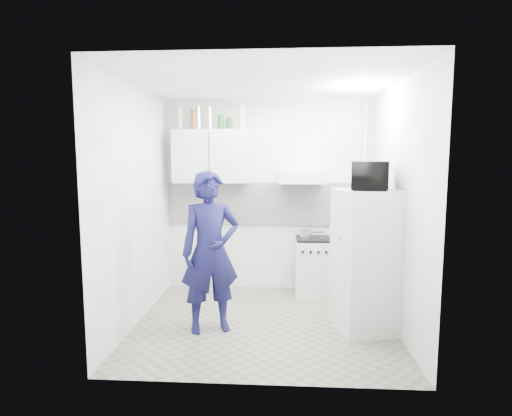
{
  "coord_description": "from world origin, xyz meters",
  "views": [
    {
      "loc": [
        0.17,
        -4.26,
        1.78
      ],
      "look_at": [
        -0.1,
        0.3,
        1.25
      ],
      "focal_mm": 28.0,
      "sensor_mm": 36.0,
      "label": 1
    }
  ],
  "objects": [
    {
      "name": "floor",
      "position": [
        0.0,
        0.0,
        0.0
      ],
      "size": [
        2.8,
        2.8,
        0.0
      ],
      "primitive_type": "plane",
      "color": "slate",
      "rests_on": "ground"
    },
    {
      "name": "ceiling",
      "position": [
        0.0,
        0.0,
        2.6
      ],
      "size": [
        2.8,
        2.8,
        0.0
      ],
      "primitive_type": "plane",
      "color": "white",
      "rests_on": "wall_back"
    },
    {
      "name": "wall_back",
      "position": [
        0.0,
        1.25,
        1.3
      ],
      "size": [
        2.8,
        0.0,
        2.8
      ],
      "primitive_type": "plane",
      "rotation": [
        1.57,
        0.0,
        0.0
      ],
      "color": "white",
      "rests_on": "floor"
    },
    {
      "name": "wall_left",
      "position": [
        -1.4,
        0.0,
        1.3
      ],
      "size": [
        0.0,
        2.6,
        2.6
      ],
      "primitive_type": "plane",
      "rotation": [
        1.57,
        0.0,
        1.57
      ],
      "color": "white",
      "rests_on": "floor"
    },
    {
      "name": "wall_right",
      "position": [
        1.4,
        0.0,
        1.3
      ],
      "size": [
        0.0,
        2.6,
        2.6
      ],
      "primitive_type": "plane",
      "rotation": [
        1.57,
        0.0,
        -1.57
      ],
      "color": "white",
      "rests_on": "floor"
    },
    {
      "name": "person",
      "position": [
        -0.55,
        -0.22,
        0.85
      ],
      "size": [
        0.72,
        0.6,
        1.69
      ],
      "primitive_type": "imported",
      "rotation": [
        0.0,
        0.0,
        0.36
      ],
      "color": "#11113A",
      "rests_on": "floor"
    },
    {
      "name": "stove",
      "position": [
        0.62,
        1.0,
        0.37
      ],
      "size": [
        0.47,
        0.47,
        0.74
      ],
      "primitive_type": "cube",
      "color": "silver",
      "rests_on": "floor"
    },
    {
      "name": "fridge",
      "position": [
        1.1,
        -0.08,
        0.75
      ],
      "size": [
        0.74,
        0.74,
        1.49
      ],
      "primitive_type": "cube",
      "rotation": [
        0.0,
        0.0,
        0.22
      ],
      "color": "silver",
      "rests_on": "floor"
    },
    {
      "name": "stove_top",
      "position": [
        0.62,
        1.0,
        0.76
      ],
      "size": [
        0.45,
        0.45,
        0.03
      ],
      "primitive_type": "cube",
      "color": "black",
      "rests_on": "stove"
    },
    {
      "name": "saucepan",
      "position": [
        0.52,
        1.05,
        0.82
      ],
      "size": [
        0.16,
        0.16,
        0.09
      ],
      "primitive_type": "cylinder",
      "color": "silver",
      "rests_on": "stove_top"
    },
    {
      "name": "microwave",
      "position": [
        1.1,
        -0.08,
        1.64
      ],
      "size": [
        0.59,
        0.46,
        0.29
      ],
      "primitive_type": "imported",
      "rotation": [
        0.0,
        0.0,
        1.34
      ],
      "color": "black",
      "rests_on": "fridge"
    },
    {
      "name": "bottle_a",
      "position": [
        -1.17,
        1.07,
        2.36
      ],
      "size": [
        0.07,
        0.07,
        0.31
      ],
      "primitive_type": "cylinder",
      "color": "#B2B7BC",
      "rests_on": "upper_cabinet"
    },
    {
      "name": "bottle_b",
      "position": [
        -0.98,
        1.07,
        2.33
      ],
      "size": [
        0.07,
        0.07,
        0.26
      ],
      "primitive_type": "cylinder",
      "color": "brown",
      "rests_on": "upper_cabinet"
    },
    {
      "name": "bottle_c",
      "position": [
        -0.92,
        1.07,
        2.35
      ],
      "size": [
        0.07,
        0.07,
        0.3
      ],
      "primitive_type": "cylinder",
      "color": "silver",
      "rests_on": "upper_cabinet"
    },
    {
      "name": "bottle_d",
      "position": [
        -0.77,
        1.07,
        2.35
      ],
      "size": [
        0.07,
        0.07,
        0.3
      ],
      "primitive_type": "cylinder",
      "color": "silver",
      "rests_on": "upper_cabinet"
    },
    {
      "name": "canister_a",
      "position": [
        -0.62,
        1.07,
        2.3
      ],
      "size": [
        0.08,
        0.08,
        0.2
      ],
      "primitive_type": "cylinder",
      "color": "#144C1E",
      "rests_on": "upper_cabinet"
    },
    {
      "name": "canister_b",
      "position": [
        -0.5,
        1.07,
        2.28
      ],
      "size": [
        0.08,
        0.08,
        0.16
      ],
      "primitive_type": "cylinder",
      "color": "#144C1E",
      "rests_on": "upper_cabinet"
    },
    {
      "name": "bottle_e",
      "position": [
        -0.33,
        1.07,
        2.36
      ],
      "size": [
        0.08,
        0.08,
        0.32
      ],
      "primitive_type": "cylinder",
      "color": "#B2B7BC",
      "rests_on": "upper_cabinet"
    },
    {
      "name": "upper_cabinet",
      "position": [
        -0.75,
        1.07,
        1.85
      ],
      "size": [
        1.0,
        0.35,
        0.7
      ],
      "primitive_type": "cube",
      "color": "silver",
      "rests_on": "wall_back"
    },
    {
      "name": "range_hood",
      "position": [
        0.45,
        1.0,
        1.57
      ],
      "size": [
        0.6,
        0.5,
        0.14
      ],
      "primitive_type": "cube",
      "color": "silver",
      "rests_on": "wall_back"
    },
    {
      "name": "backsplash",
      "position": [
        0.0,
        1.24,
        1.2
      ],
      "size": [
        2.74,
        0.03,
        0.6
      ],
      "primitive_type": "cube",
      "color": "white",
      "rests_on": "wall_back"
    },
    {
      "name": "pipe_a",
      "position": [
        1.3,
        1.17,
        1.3
      ],
      "size": [
        0.05,
        0.05,
        2.6
      ],
      "primitive_type": "cylinder",
      "color": "silver",
      "rests_on": "floor"
    },
    {
      "name": "pipe_b",
      "position": [
        1.18,
        1.17,
        1.3
      ],
      "size": [
        0.04,
        0.04,
        2.6
      ],
      "primitive_type": "cylinder",
      "color": "silver",
      "rests_on": "floor"
    },
    {
      "name": "ceiling_spot_fixture",
      "position": [
        1.0,
        0.2,
        2.57
      ],
      "size": [
        0.1,
        0.1,
        0.02
      ],
      "primitive_type": "cylinder",
      "color": "white",
      "rests_on": "ceiling"
    }
  ]
}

